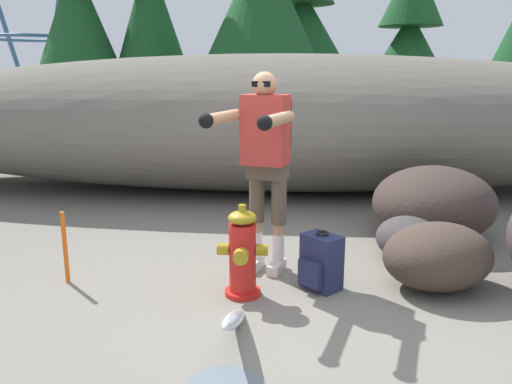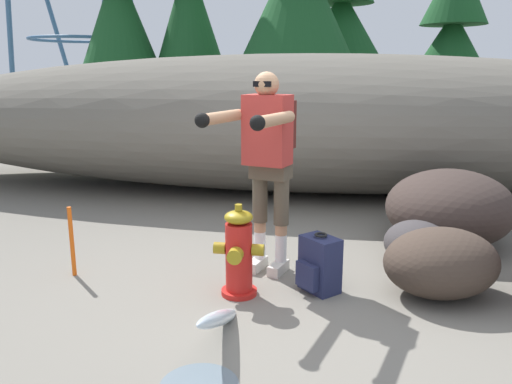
{
  "view_description": "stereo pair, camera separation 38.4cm",
  "coord_description": "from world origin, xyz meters",
  "px_view_note": "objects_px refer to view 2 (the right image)",
  "views": [
    {
      "loc": [
        0.04,
        -3.73,
        1.69
      ],
      "look_at": [
        -0.17,
        0.23,
        0.75
      ],
      "focal_mm": 35.82,
      "sensor_mm": 36.0,
      "label": 1
    },
    {
      "loc": [
        0.42,
        -3.69,
        1.69
      ],
      "look_at": [
        -0.17,
        0.23,
        0.75
      ],
      "focal_mm": 35.82,
      "sensor_mm": 36.0,
      "label": 2
    }
  ],
  "objects_px": {
    "utility_worker": "(268,149)",
    "boulder_large": "(450,208)",
    "spare_backpack": "(319,265)",
    "survey_stake": "(72,242)",
    "boulder_mid": "(441,262)",
    "fire_hydrant": "(239,254)",
    "boulder_outlier": "(418,243)"
  },
  "relations": [
    {
      "from": "fire_hydrant",
      "to": "boulder_large",
      "type": "relative_size",
      "value": 0.55
    },
    {
      "from": "utility_worker",
      "to": "spare_backpack",
      "type": "height_order",
      "value": "utility_worker"
    },
    {
      "from": "boulder_large",
      "to": "survey_stake",
      "type": "distance_m",
      "value": 3.55
    },
    {
      "from": "boulder_large",
      "to": "boulder_outlier",
      "type": "distance_m",
      "value": 0.75
    },
    {
      "from": "utility_worker",
      "to": "boulder_mid",
      "type": "height_order",
      "value": "utility_worker"
    },
    {
      "from": "survey_stake",
      "to": "boulder_large",
      "type": "bearing_deg",
      "value": 21.64
    },
    {
      "from": "fire_hydrant",
      "to": "survey_stake",
      "type": "xyz_separation_m",
      "value": [
        -1.45,
        0.17,
        -0.03
      ]
    },
    {
      "from": "utility_worker",
      "to": "boulder_mid",
      "type": "bearing_deg",
      "value": 96.76
    },
    {
      "from": "fire_hydrant",
      "to": "utility_worker",
      "type": "bearing_deg",
      "value": 72.73
    },
    {
      "from": "fire_hydrant",
      "to": "boulder_large",
      "type": "height_order",
      "value": "boulder_large"
    },
    {
      "from": "fire_hydrant",
      "to": "spare_backpack",
      "type": "bearing_deg",
      "value": 15.16
    },
    {
      "from": "spare_backpack",
      "to": "survey_stake",
      "type": "distance_m",
      "value": 2.07
    },
    {
      "from": "fire_hydrant",
      "to": "utility_worker",
      "type": "distance_m",
      "value": 0.9
    },
    {
      "from": "utility_worker",
      "to": "boulder_large",
      "type": "relative_size",
      "value": 1.29
    },
    {
      "from": "fire_hydrant",
      "to": "spare_backpack",
      "type": "distance_m",
      "value": 0.64
    },
    {
      "from": "fire_hydrant",
      "to": "utility_worker",
      "type": "relative_size",
      "value": 0.43
    },
    {
      "from": "fire_hydrant",
      "to": "survey_stake",
      "type": "height_order",
      "value": "fire_hydrant"
    },
    {
      "from": "boulder_mid",
      "to": "fire_hydrant",
      "type": "bearing_deg",
      "value": -171.27
    },
    {
      "from": "survey_stake",
      "to": "spare_backpack",
      "type": "bearing_deg",
      "value": -0.11
    },
    {
      "from": "utility_worker",
      "to": "spare_backpack",
      "type": "relative_size",
      "value": 3.59
    },
    {
      "from": "fire_hydrant",
      "to": "utility_worker",
      "type": "xyz_separation_m",
      "value": [
        0.15,
        0.5,
        0.74
      ]
    },
    {
      "from": "boulder_large",
      "to": "boulder_mid",
      "type": "xyz_separation_m",
      "value": [
        -0.31,
        -1.24,
        -0.12
      ]
    },
    {
      "from": "boulder_outlier",
      "to": "survey_stake",
      "type": "distance_m",
      "value": 3.0
    },
    {
      "from": "utility_worker",
      "to": "spare_backpack",
      "type": "distance_m",
      "value": 1.02
    },
    {
      "from": "spare_backpack",
      "to": "boulder_large",
      "type": "distance_m",
      "value": 1.81
    },
    {
      "from": "boulder_mid",
      "to": "boulder_outlier",
      "type": "height_order",
      "value": "boulder_mid"
    },
    {
      "from": "boulder_outlier",
      "to": "utility_worker",
      "type": "bearing_deg",
      "value": -164.39
    },
    {
      "from": "fire_hydrant",
      "to": "boulder_mid",
      "type": "height_order",
      "value": "fire_hydrant"
    },
    {
      "from": "fire_hydrant",
      "to": "boulder_mid",
      "type": "xyz_separation_m",
      "value": [
        1.54,
        0.24,
        -0.07
      ]
    },
    {
      "from": "boulder_large",
      "to": "survey_stake",
      "type": "height_order",
      "value": "boulder_large"
    },
    {
      "from": "spare_backpack",
      "to": "boulder_mid",
      "type": "bearing_deg",
      "value": 140.51
    },
    {
      "from": "fire_hydrant",
      "to": "boulder_large",
      "type": "xyz_separation_m",
      "value": [
        1.85,
        1.48,
        0.05
      ]
    }
  ]
}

